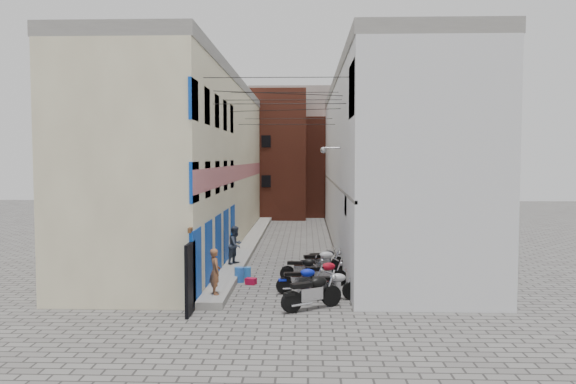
# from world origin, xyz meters

# --- Properties ---
(ground) EXTENTS (90.00, 90.00, 0.00)m
(ground) POSITION_xyz_m (0.00, 0.00, 0.00)
(ground) COLOR #5C5956
(ground) RESTS_ON ground
(plinth) EXTENTS (0.90, 26.00, 0.25)m
(plinth) POSITION_xyz_m (-2.05, 13.00, 0.12)
(plinth) COLOR gray
(plinth) RESTS_ON ground
(building_left) EXTENTS (5.10, 27.00, 9.00)m
(building_left) POSITION_xyz_m (-4.98, 12.95, 4.50)
(building_left) COLOR beige
(building_left) RESTS_ON ground
(building_right) EXTENTS (5.94, 26.00, 9.00)m
(building_right) POSITION_xyz_m (5.00, 13.00, 4.51)
(building_right) COLOR silver
(building_right) RESTS_ON ground
(building_far_brick_left) EXTENTS (6.00, 6.00, 10.00)m
(building_far_brick_left) POSITION_xyz_m (-2.00, 28.00, 5.00)
(building_far_brick_left) COLOR brown
(building_far_brick_left) RESTS_ON ground
(building_far_brick_right) EXTENTS (5.00, 6.00, 8.00)m
(building_far_brick_right) POSITION_xyz_m (3.00, 30.00, 4.00)
(building_far_brick_right) COLOR brown
(building_far_brick_right) RESTS_ON ground
(building_far_concrete) EXTENTS (8.00, 5.00, 11.00)m
(building_far_concrete) POSITION_xyz_m (0.00, 34.00, 5.50)
(building_far_concrete) COLOR gray
(building_far_concrete) RESTS_ON ground
(far_shopfront) EXTENTS (2.00, 0.30, 2.40)m
(far_shopfront) POSITION_xyz_m (0.00, 25.20, 1.20)
(far_shopfront) COLOR black
(far_shopfront) RESTS_ON ground
(overhead_wires) EXTENTS (5.80, 13.02, 1.32)m
(overhead_wires) POSITION_xyz_m (0.00, 7.64, 7.12)
(overhead_wires) COLOR black
(overhead_wires) RESTS_ON ground
(motorcycle_a) EXTENTS (2.20, 1.73, 1.26)m
(motorcycle_a) POSITION_xyz_m (1.20, 0.22, 0.63)
(motorcycle_a) COLOR black
(motorcycle_a) RESTS_ON ground
(motorcycle_b) EXTENTS (1.94, 0.72, 1.10)m
(motorcycle_b) POSITION_xyz_m (1.88, 1.45, 0.55)
(motorcycle_b) COLOR #B2B3B7
(motorcycle_b) RESTS_ON ground
(motorcycle_c) EXTENTS (1.92, 0.90, 1.07)m
(motorcycle_c) POSITION_xyz_m (0.87, 2.31, 0.54)
(motorcycle_c) COLOR #0C1CB4
(motorcycle_c) RESTS_ON ground
(motorcycle_d) EXTENTS (1.99, 1.26, 1.10)m
(motorcycle_d) POSITION_xyz_m (1.65, 3.31, 0.55)
(motorcycle_d) COLOR #B60D20
(motorcycle_d) RESTS_ON ground
(motorcycle_e) EXTENTS (1.90, 0.72, 1.08)m
(motorcycle_e) POSITION_xyz_m (0.93, 4.27, 0.54)
(motorcycle_e) COLOR black
(motorcycle_e) RESTS_ON ground
(motorcycle_f) EXTENTS (2.14, 1.07, 1.19)m
(motorcycle_f) POSITION_xyz_m (1.62, 5.41, 0.59)
(motorcycle_f) COLOR #ACACB1
(motorcycle_f) RESTS_ON ground
(motorcycle_g) EXTENTS (1.87, 0.99, 1.03)m
(motorcycle_g) POSITION_xyz_m (1.78, 6.42, 0.52)
(motorcycle_g) COLOR black
(motorcycle_g) RESTS_ON ground
(person_a) EXTENTS (0.54, 0.65, 1.53)m
(person_a) POSITION_xyz_m (-2.01, 1.10, 1.01)
(person_a) COLOR brown
(person_a) RESTS_ON plinth
(person_b) EXTENTS (0.90, 0.98, 1.62)m
(person_b) POSITION_xyz_m (-1.99, 6.46, 1.06)
(person_b) COLOR #31394A
(person_b) RESTS_ON plinth
(water_jug_near) EXTENTS (0.44, 0.44, 0.57)m
(water_jug_near) POSITION_xyz_m (-1.55, 4.02, 0.29)
(water_jug_near) COLOR blue
(water_jug_near) RESTS_ON ground
(water_jug_far) EXTENTS (0.35, 0.35, 0.44)m
(water_jug_far) POSITION_xyz_m (-1.31, 4.75, 0.22)
(water_jug_far) COLOR blue
(water_jug_far) RESTS_ON ground
(red_crate) EXTENTS (0.45, 0.40, 0.24)m
(red_crate) POSITION_xyz_m (-1.07, 3.66, 0.12)
(red_crate) COLOR #A80C30
(red_crate) RESTS_ON ground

